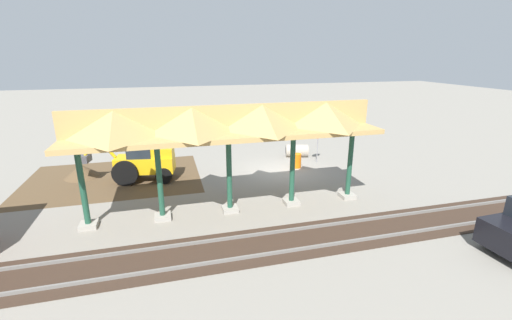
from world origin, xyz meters
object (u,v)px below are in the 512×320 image
object	(u,v)px
stop_sign	(318,137)
backhoe	(142,159)
concrete_pipe	(297,151)
traffic_barrel	(297,161)

from	to	relation	value
stop_sign	backhoe	xyz separation A→B (m)	(11.01, 0.52, -0.45)
backhoe	concrete_pipe	size ratio (longest dim) A/B	3.08
stop_sign	traffic_barrel	world-z (taller)	stop_sign
stop_sign	concrete_pipe	size ratio (longest dim) A/B	1.39
traffic_barrel	concrete_pipe	bearing A→B (deg)	-111.69
stop_sign	backhoe	bearing A→B (deg)	2.70
stop_sign	concrete_pipe	distance (m)	2.21
backhoe	traffic_barrel	bearing A→B (deg)	179.25
stop_sign	concrete_pipe	bearing A→B (deg)	-63.95
stop_sign	backhoe	distance (m)	11.03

